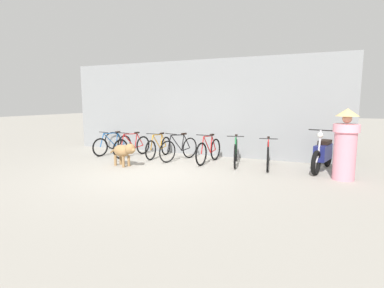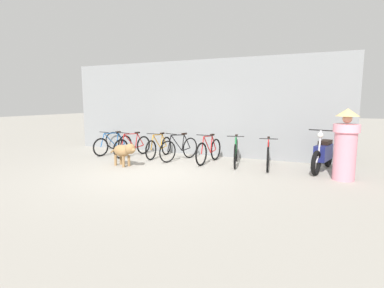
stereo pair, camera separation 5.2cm
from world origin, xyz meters
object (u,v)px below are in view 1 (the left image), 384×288
bicycle_5 (236,152)px  stray_dog (124,151)px  bicycle_1 (132,146)px  bicycle_4 (209,151)px  bicycle_0 (113,145)px  bicycle_6 (268,155)px  spare_tire_left (113,141)px  bicycle_2 (159,147)px  bicycle_3 (179,149)px  person_in_robes (345,144)px  motorcycle (323,154)px

bicycle_5 → stray_dog: (-2.78, -1.45, 0.07)m
bicycle_1 → bicycle_4: 2.66m
bicycle_5 → stray_dog: 3.14m
bicycle_0 → bicycle_5: bearing=103.6°
stray_dog → bicycle_6: bearing=37.8°
bicycle_4 → spare_tire_left: (-4.19, 0.97, -0.03)m
bicycle_0 → bicycle_4: size_ratio=0.99×
bicycle_1 → bicycle_2: (0.90, 0.16, 0.00)m
bicycle_3 → stray_dog: 1.73m
person_in_robes → bicycle_6: bearing=-31.7°
bicycle_0 → person_in_robes: size_ratio=0.97×
bicycle_0 → stray_dog: size_ratio=1.48×
bicycle_5 → bicycle_6: 0.91m
stray_dog → spare_tire_left: stray_dog is taller
bicycle_0 → person_in_robes: (6.99, -0.63, 0.51)m
bicycle_1 → bicycle_3: bicycle_3 is taller
bicycle_0 → bicycle_4: 3.49m
bicycle_4 → person_in_robes: size_ratio=0.98×
bicycle_0 → spare_tire_left: bearing=-129.0°
bicycle_4 → bicycle_6: size_ratio=0.93×
bicycle_0 → motorcycle: bearing=104.7°
bicycle_0 → bicycle_6: 5.18m
bicycle_2 → bicycle_5: 2.55m
bicycle_0 → bicycle_6: bearing=103.4°
bicycle_3 → motorcycle: 4.03m
bicycle_5 → bicycle_6: size_ratio=1.00×
bicycle_0 → bicycle_1: 0.83m
bicycle_6 → motorcycle: (1.37, 0.15, 0.09)m
bicycle_6 → bicycle_1: bearing=-98.2°
spare_tire_left → bicycle_0: bearing=-52.5°
bicycle_1 → bicycle_6: (4.35, 0.05, 0.02)m
stray_dog → bicycle_1: bearing=132.4°
motorcycle → bicycle_4: bearing=-72.3°
bicycle_0 → bicycle_4: bearing=102.5°
bicycle_1 → motorcycle: motorcycle is taller
bicycle_2 → stray_dog: bicycle_2 is taller
bicycle_0 → person_in_robes: bearing=98.3°
bicycle_0 → bicycle_1: bearing=99.7°
bicycle_2 → bicycle_6: size_ratio=0.93×
spare_tire_left → bicycle_5: bearing=-10.2°
stray_dog → person_in_robes: person_in_robes is taller
bicycle_2 → bicycle_3: bearing=79.4°
bicycle_2 → bicycle_4: bearing=85.1°
spare_tire_left → person_in_robes: bearing=-11.3°
bicycle_5 → bicycle_2: bearing=-105.0°
bicycle_6 → spare_tire_left: 5.95m
bicycle_1 → bicycle_2: bicycle_1 is taller
bicycle_5 → motorcycle: bearing=80.2°
bicycle_2 → spare_tire_left: size_ratio=2.47×
bicycle_6 → spare_tire_left: bearing=-107.6°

